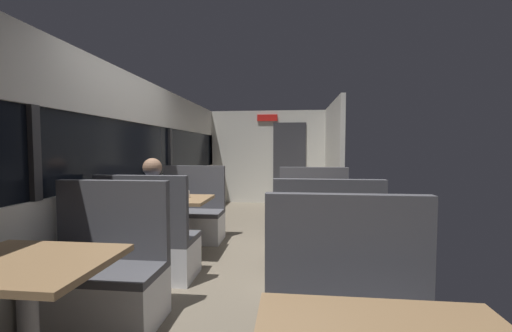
# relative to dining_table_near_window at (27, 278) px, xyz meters

# --- Properties ---
(ground_plane) EXTENTS (3.30, 9.20, 0.02)m
(ground_plane) POSITION_rel_dining_table_near_window_xyz_m (0.89, 2.09, -0.65)
(ground_plane) COLOR #665B4C
(carriage_window_panel_left) EXTENTS (0.09, 8.48, 2.30)m
(carriage_window_panel_left) POSITION_rel_dining_table_near_window_xyz_m (-0.56, 2.09, 0.47)
(carriage_window_panel_left) COLOR beige
(carriage_window_panel_left) RESTS_ON ground_plane
(carriage_end_bulkhead) EXTENTS (2.90, 0.11, 2.30)m
(carriage_end_bulkhead) POSITION_rel_dining_table_near_window_xyz_m (0.95, 6.28, 0.50)
(carriage_end_bulkhead) COLOR beige
(carriage_end_bulkhead) RESTS_ON ground_plane
(carriage_aisle_panel_right) EXTENTS (0.08, 2.40, 2.30)m
(carriage_aisle_panel_right) POSITION_rel_dining_table_near_window_xyz_m (2.34, 5.09, 0.51)
(carriage_aisle_panel_right) COLOR beige
(carriage_aisle_panel_right) RESTS_ON ground_plane
(dining_table_near_window) EXTENTS (0.90, 0.70, 0.74)m
(dining_table_near_window) POSITION_rel_dining_table_near_window_xyz_m (0.00, 0.00, 0.00)
(dining_table_near_window) COLOR #9E9EA3
(dining_table_near_window) RESTS_ON ground_plane
(bench_near_window_facing_entry) EXTENTS (0.95, 0.50, 1.10)m
(bench_near_window_facing_entry) POSITION_rel_dining_table_near_window_xyz_m (0.00, 0.70, -0.31)
(bench_near_window_facing_entry) COLOR silver
(bench_near_window_facing_entry) RESTS_ON ground_plane
(dining_table_mid_window) EXTENTS (0.90, 0.70, 0.74)m
(dining_table_mid_window) POSITION_rel_dining_table_near_window_xyz_m (0.00, 2.23, 0.00)
(dining_table_mid_window) COLOR #9E9EA3
(dining_table_mid_window) RESTS_ON ground_plane
(bench_mid_window_facing_end) EXTENTS (0.95, 0.50, 1.10)m
(bench_mid_window_facing_end) POSITION_rel_dining_table_near_window_xyz_m (0.00, 1.53, -0.31)
(bench_mid_window_facing_end) COLOR silver
(bench_mid_window_facing_end) RESTS_ON ground_plane
(bench_mid_window_facing_entry) EXTENTS (0.95, 0.50, 1.10)m
(bench_mid_window_facing_entry) POSITION_rel_dining_table_near_window_xyz_m (0.00, 2.92, -0.31)
(bench_mid_window_facing_entry) COLOR silver
(bench_mid_window_facing_entry) RESTS_ON ground_plane
(dining_table_rear_aisle) EXTENTS (0.90, 0.70, 0.74)m
(dining_table_rear_aisle) POSITION_rel_dining_table_near_window_xyz_m (1.79, 2.03, 0.00)
(dining_table_rear_aisle) COLOR #9E9EA3
(dining_table_rear_aisle) RESTS_ON ground_plane
(bench_rear_aisle_facing_end) EXTENTS (0.95, 0.50, 1.10)m
(bench_rear_aisle_facing_end) POSITION_rel_dining_table_near_window_xyz_m (1.79, 1.33, -0.31)
(bench_rear_aisle_facing_end) COLOR silver
(bench_rear_aisle_facing_end) RESTS_ON ground_plane
(bench_rear_aisle_facing_entry) EXTENTS (0.95, 0.50, 1.10)m
(bench_rear_aisle_facing_entry) POSITION_rel_dining_table_near_window_xyz_m (1.79, 2.72, -0.31)
(bench_rear_aisle_facing_entry) COLOR silver
(bench_rear_aisle_facing_entry) RESTS_ON ground_plane
(seated_passenger) EXTENTS (0.47, 0.55, 1.26)m
(seated_passenger) POSITION_rel_dining_table_near_window_xyz_m (0.00, 1.60, -0.10)
(seated_passenger) COLOR #26262D
(seated_passenger) RESTS_ON ground_plane
(coffee_cup_primary) EXTENTS (0.07, 0.07, 0.09)m
(coffee_cup_primary) POSITION_rel_dining_table_near_window_xyz_m (0.16, 2.27, 0.15)
(coffee_cup_primary) COLOR white
(coffee_cup_primary) RESTS_ON dining_table_mid_window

